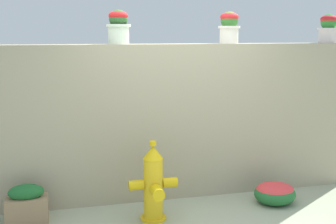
{
  "coord_description": "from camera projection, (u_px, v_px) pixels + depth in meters",
  "views": [
    {
      "loc": [
        -1.45,
        -4.31,
        2.08
      ],
      "look_at": [
        -0.13,
        0.88,
        1.13
      ],
      "focal_mm": 47.85,
      "sensor_mm": 36.0,
      "label": 1
    }
  ],
  "objects": [
    {
      "name": "potted_plant_2",
      "position": [
        229.0,
        26.0,
        5.64
      ],
      "size": [
        0.28,
        0.28,
        0.4
      ],
      "color": "silver",
      "rests_on": "stone_wall"
    },
    {
      "name": "planter_box",
      "position": [
        27.0,
        204.0,
        4.97
      ],
      "size": [
        0.46,
        0.25,
        0.43
      ],
      "color": "#987957",
      "rests_on": "ground"
    },
    {
      "name": "potted_plant_1",
      "position": [
        118.0,
        25.0,
        5.31
      ],
      "size": [
        0.29,
        0.29,
        0.41
      ],
      "color": "silver",
      "rests_on": "stone_wall"
    },
    {
      "name": "potted_plant_3",
      "position": [
        328.0,
        27.0,
        6.04
      ],
      "size": [
        0.29,
        0.29,
        0.38
      ],
      "color": "silver",
      "rests_on": "stone_wall"
    },
    {
      "name": "flower_bush_left",
      "position": [
        275.0,
        192.0,
        5.52
      ],
      "size": [
        0.52,
        0.46,
        0.27
      ],
      "color": "#24652F",
      "rests_on": "ground"
    },
    {
      "name": "stone_wall",
      "position": [
        174.0,
        121.0,
        5.69
      ],
      "size": [
        4.82,
        0.34,
        1.95
      ],
      "primitive_type": "cube",
      "color": "tan",
      "rests_on": "ground"
    },
    {
      "name": "fire_hydrant",
      "position": [
        153.0,
        185.0,
        4.98
      ],
      "size": [
        0.55,
        0.44,
        0.91
      ],
      "color": "gold",
      "rests_on": "ground"
    }
  ]
}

